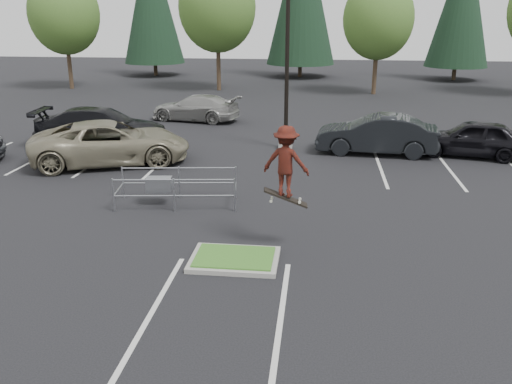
# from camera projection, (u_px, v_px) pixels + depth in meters

# --- Properties ---
(ground) EXTENTS (120.00, 120.00, 0.00)m
(ground) POSITION_uv_depth(u_px,v_px,m) (234.00, 262.00, 13.61)
(ground) COLOR black
(ground) RESTS_ON ground
(grass_median) EXTENTS (2.20, 1.60, 0.16)m
(grass_median) POSITION_uv_depth(u_px,v_px,m) (234.00, 259.00, 13.58)
(grass_median) COLOR gray
(grass_median) RESTS_ON ground
(stall_lines) EXTENTS (22.62, 17.60, 0.01)m
(stall_lines) POSITION_uv_depth(u_px,v_px,m) (223.00, 186.00, 19.43)
(stall_lines) COLOR silver
(stall_lines) RESTS_ON ground
(light_pole) EXTENTS (0.70, 0.60, 10.12)m
(light_pole) POSITION_uv_depth(u_px,v_px,m) (287.00, 46.00, 23.40)
(light_pole) COLOR gray
(light_pole) RESTS_ON ground
(decid_a) EXTENTS (5.44, 5.44, 8.91)m
(decid_a) POSITION_uv_depth(u_px,v_px,m) (64.00, 16.00, 42.10)
(decid_a) COLOR #38281C
(decid_a) RESTS_ON ground
(decid_b) EXTENTS (5.89, 5.89, 9.64)m
(decid_b) POSITION_uv_depth(u_px,v_px,m) (217.00, 10.00, 41.10)
(decid_b) COLOR #38281C
(decid_b) RESTS_ON ground
(decid_c) EXTENTS (5.12, 5.12, 8.38)m
(decid_c) POSITION_uv_depth(u_px,v_px,m) (378.00, 21.00, 39.36)
(decid_c) COLOR #38281C
(decid_c) RESTS_ON ground
(conif_c) EXTENTS (5.50, 5.50, 12.50)m
(conif_c) POSITION_uv_depth(u_px,v_px,m) (462.00, 0.00, 47.07)
(conif_c) COLOR #38281C
(conif_c) RESTS_ON ground
(cart_corral) EXTENTS (3.97, 1.85, 1.09)m
(cart_corral) POSITION_uv_depth(u_px,v_px,m) (163.00, 184.00, 17.43)
(cart_corral) COLOR #92949A
(cart_corral) RESTS_ON ground
(skateboarder) EXTENTS (1.29, 0.90, 2.13)m
(skateboarder) POSITION_uv_depth(u_px,v_px,m) (286.00, 162.00, 13.66)
(skateboarder) COLOR black
(skateboarder) RESTS_ON ground
(car_l_tan) EXTENTS (6.94, 4.90, 1.76)m
(car_l_tan) POSITION_uv_depth(u_px,v_px,m) (109.00, 143.00, 22.03)
(car_l_tan) COLOR gray
(car_l_tan) RESTS_ON ground
(car_l_black) EXTENTS (6.27, 2.99, 1.76)m
(car_l_black) POSITION_uv_depth(u_px,v_px,m) (102.00, 127.00, 25.04)
(car_l_black) COLOR black
(car_l_black) RESTS_ON ground
(car_r_charc) EXTENTS (5.34, 2.24, 1.72)m
(car_r_charc) POSITION_uv_depth(u_px,v_px,m) (376.00, 134.00, 23.66)
(car_r_charc) COLOR black
(car_r_charc) RESTS_ON ground
(car_r_black) EXTENTS (4.96, 2.85, 1.59)m
(car_r_black) POSITION_uv_depth(u_px,v_px,m) (473.00, 138.00, 23.23)
(car_r_black) COLOR black
(car_r_black) RESTS_ON ground
(car_far_silver) EXTENTS (5.37, 3.04, 1.47)m
(car_far_silver) POSITION_uv_depth(u_px,v_px,m) (196.00, 108.00, 30.87)
(car_far_silver) COLOR #9C9B97
(car_far_silver) RESTS_ON ground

